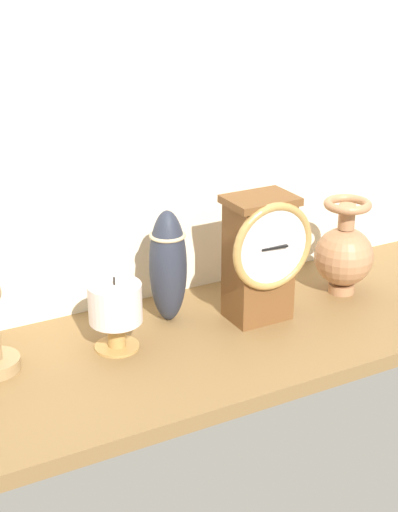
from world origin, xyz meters
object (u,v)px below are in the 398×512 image
(mantel_clock, at_px, (261,256))
(pillar_candle_front, at_px, (115,309))
(brass_vase_bulbous, at_px, (344,252))
(tall_ceramic_vase, at_px, (168,266))

(mantel_clock, bearing_deg, pillar_candle_front, 175.16)
(brass_vase_bulbous, xyz_separation_m, pillar_candle_front, (-0.42, 0.00, -0.01))
(brass_vase_bulbous, distance_m, pillar_candle_front, 0.42)
(pillar_candle_front, distance_m, tall_ceramic_vase, 0.12)
(mantel_clock, xyz_separation_m, tall_ceramic_vase, (-0.13, 0.07, -0.02))
(tall_ceramic_vase, bearing_deg, pillar_candle_front, -157.06)
(mantel_clock, bearing_deg, brass_vase_bulbous, 5.76)
(brass_vase_bulbous, xyz_separation_m, tall_ceramic_vase, (-0.31, 0.05, 0.02))
(mantel_clock, height_order, brass_vase_bulbous, mantel_clock)
(mantel_clock, distance_m, brass_vase_bulbous, 0.19)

